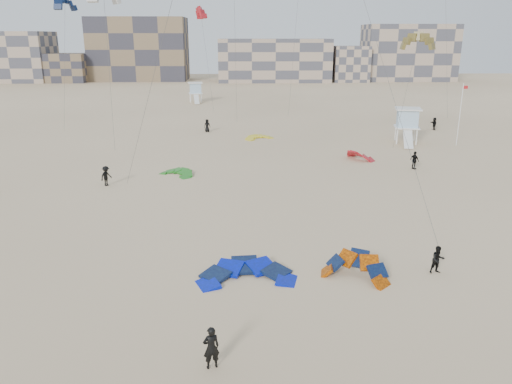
{
  "coord_description": "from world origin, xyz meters",
  "views": [
    {
      "loc": [
        1.55,
        -20.88,
        12.66
      ],
      "look_at": [
        2.11,
        6.0,
        4.25
      ],
      "focal_mm": 35.0,
      "sensor_mm": 36.0,
      "label": 1
    }
  ],
  "objects_px": {
    "kitesurfer_main": "(211,348)",
    "lifeguard_tower_near": "(407,126)",
    "kite_ground_blue": "(247,278)",
    "kite_ground_orange": "(355,277)"
  },
  "relations": [
    {
      "from": "kite_ground_orange",
      "to": "kitesurfer_main",
      "type": "distance_m",
      "value": 10.64
    },
    {
      "from": "kite_ground_blue",
      "to": "kite_ground_orange",
      "type": "bearing_deg",
      "value": -5.42
    },
    {
      "from": "kitesurfer_main",
      "to": "lifeguard_tower_near",
      "type": "height_order",
      "value": "lifeguard_tower_near"
    },
    {
      "from": "kitesurfer_main",
      "to": "lifeguard_tower_near",
      "type": "relative_size",
      "value": 0.3
    },
    {
      "from": "kitesurfer_main",
      "to": "lifeguard_tower_near",
      "type": "xyz_separation_m",
      "value": [
        21.32,
        43.76,
        1.21
      ]
    },
    {
      "from": "kite_ground_orange",
      "to": "kitesurfer_main",
      "type": "xyz_separation_m",
      "value": [
        -7.36,
        -7.63,
        0.92
      ]
    },
    {
      "from": "kite_ground_orange",
      "to": "kite_ground_blue",
      "type": "bearing_deg",
      "value": -151.76
    },
    {
      "from": "kite_ground_blue",
      "to": "kitesurfer_main",
      "type": "distance_m",
      "value": 7.84
    },
    {
      "from": "kite_ground_blue",
      "to": "kite_ground_orange",
      "type": "distance_m",
      "value": 5.94
    },
    {
      "from": "lifeguard_tower_near",
      "to": "kite_ground_orange",
      "type": "bearing_deg",
      "value": -99.36
    }
  ]
}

